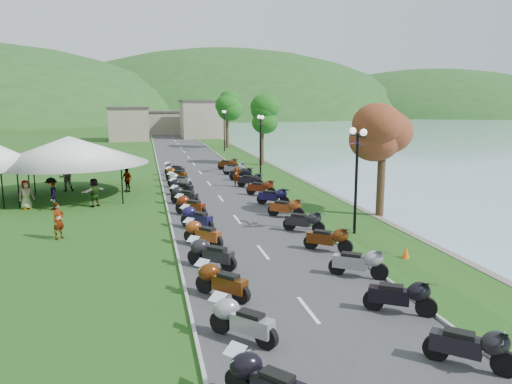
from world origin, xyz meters
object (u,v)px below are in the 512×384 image
vendor_tent_main (71,166)px  pedestrian_c (53,210)px  pedestrian_a (60,239)px  pedestrian_b (67,191)px

vendor_tent_main → pedestrian_c: vendor_tent_main is taller
vendor_tent_main → pedestrian_a: size_ratio=3.94×
pedestrian_a → pedestrian_b: pedestrian_b is taller
pedestrian_a → pedestrian_b: 13.08m
vendor_tent_main → pedestrian_c: (-0.55, -4.23, -2.00)m
vendor_tent_main → pedestrian_c: size_ratio=3.57×
vendor_tent_main → pedestrian_c: 4.71m
pedestrian_a → pedestrian_b: size_ratio=0.90×
vendor_tent_main → pedestrian_a: vendor_tent_main is taller
pedestrian_c → pedestrian_a: bearing=2.5°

